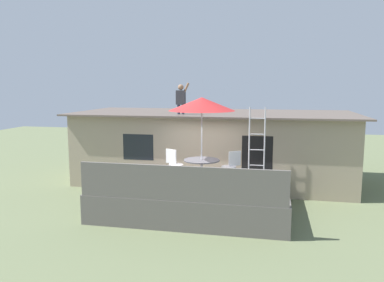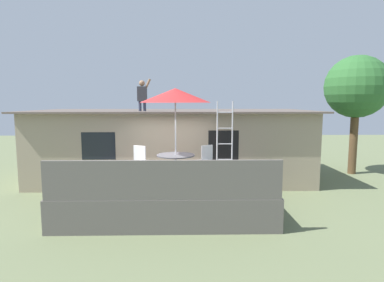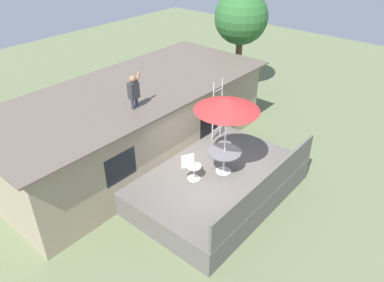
{
  "view_description": "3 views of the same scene",
  "coord_description": "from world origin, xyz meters",
  "px_view_note": "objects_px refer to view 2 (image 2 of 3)",
  "views": [
    {
      "loc": [
        2.18,
        -10.88,
        3.66
      ],
      "look_at": [
        -0.23,
        0.65,
        1.96
      ],
      "focal_mm": 35.86,
      "sensor_mm": 36.0,
      "label": 1
    },
    {
      "loc": [
        0.5,
        -8.86,
        2.97
      ],
      "look_at": [
        0.7,
        1.0,
        1.78
      ],
      "focal_mm": 30.16,
      "sensor_mm": 36.0,
      "label": 2
    },
    {
      "loc": [
        -7.57,
        -5.49,
        7.68
      ],
      "look_at": [
        0.3,
        1.17,
        1.36
      ],
      "focal_mm": 34.56,
      "sensor_mm": 36.0,
      "label": 3
    }
  ],
  "objects_px": {
    "step_ladder": "(225,136)",
    "patio_table": "(176,160)",
    "patio_umbrella": "(175,95)",
    "person_figure": "(142,93)",
    "backyard_tree": "(357,88)",
    "patio_chair_left": "(143,162)",
    "patio_chair_right": "(203,161)"
  },
  "relations": [
    {
      "from": "step_ladder",
      "to": "patio_chair_right",
      "type": "distance_m",
      "value": 1.31
    },
    {
      "from": "person_figure",
      "to": "patio_chair_right",
      "type": "bearing_deg",
      "value": -44.81
    },
    {
      "from": "person_figure",
      "to": "patio_chair_left",
      "type": "xyz_separation_m",
      "value": [
        0.26,
        -2.03,
        -2.01
      ]
    },
    {
      "from": "patio_chair_right",
      "to": "patio_chair_left",
      "type": "bearing_deg",
      "value": -33.08
    },
    {
      "from": "patio_umbrella",
      "to": "person_figure",
      "type": "xyz_separation_m",
      "value": [
        -1.21,
        2.53,
        0.12
      ]
    },
    {
      "from": "step_ladder",
      "to": "patio_table",
      "type": "bearing_deg",
      "value": -136.62
    },
    {
      "from": "patio_umbrella",
      "to": "person_figure",
      "type": "bearing_deg",
      "value": 115.5
    },
    {
      "from": "patio_table",
      "to": "backyard_tree",
      "type": "distance_m",
      "value": 8.73
    },
    {
      "from": "patio_table",
      "to": "step_ladder",
      "type": "relative_size",
      "value": 0.47
    },
    {
      "from": "patio_table",
      "to": "patio_chair_right",
      "type": "height_order",
      "value": "patio_chair_right"
    },
    {
      "from": "patio_table",
      "to": "patio_umbrella",
      "type": "distance_m",
      "value": 1.76
    },
    {
      "from": "patio_table",
      "to": "backyard_tree",
      "type": "xyz_separation_m",
      "value": [
        7.22,
        4.4,
        2.17
      ]
    },
    {
      "from": "patio_chair_right",
      "to": "backyard_tree",
      "type": "relative_size",
      "value": 0.19
    },
    {
      "from": "patio_umbrella",
      "to": "step_ladder",
      "type": "xyz_separation_m",
      "value": [
        1.51,
        1.43,
        -1.25
      ]
    },
    {
      "from": "step_ladder",
      "to": "patio_chair_right",
      "type": "xyz_separation_m",
      "value": [
        -0.72,
        -0.89,
        -0.64
      ]
    },
    {
      "from": "person_figure",
      "to": "patio_chair_right",
      "type": "distance_m",
      "value": 3.46
    },
    {
      "from": "backyard_tree",
      "to": "patio_chair_right",
      "type": "bearing_deg",
      "value": -149.06
    },
    {
      "from": "patio_chair_right",
      "to": "backyard_tree",
      "type": "xyz_separation_m",
      "value": [
        6.43,
        3.85,
        2.29
      ]
    },
    {
      "from": "patio_umbrella",
      "to": "step_ladder",
      "type": "height_order",
      "value": "patio_umbrella"
    },
    {
      "from": "patio_umbrella",
      "to": "backyard_tree",
      "type": "bearing_deg",
      "value": 31.35
    },
    {
      "from": "patio_chair_left",
      "to": "step_ladder",
      "type": "bearing_deg",
      "value": 48.57
    },
    {
      "from": "patio_table",
      "to": "patio_chair_left",
      "type": "xyz_separation_m",
      "value": [
        -0.95,
        0.5,
        -0.13
      ]
    },
    {
      "from": "patio_table",
      "to": "patio_chair_left",
      "type": "distance_m",
      "value": 1.08
    },
    {
      "from": "step_ladder",
      "to": "person_figure",
      "type": "xyz_separation_m",
      "value": [
        -2.72,
        1.1,
        1.37
      ]
    },
    {
      "from": "patio_table",
      "to": "patio_chair_right",
      "type": "xyz_separation_m",
      "value": [
        0.79,
        0.55,
        -0.13
      ]
    },
    {
      "from": "patio_chair_left",
      "to": "patio_chair_right",
      "type": "relative_size",
      "value": 1.0
    },
    {
      "from": "step_ladder",
      "to": "patio_chair_left",
      "type": "distance_m",
      "value": 2.71
    },
    {
      "from": "patio_chair_left",
      "to": "patio_umbrella",
      "type": "bearing_deg",
      "value": 0.0
    },
    {
      "from": "person_figure",
      "to": "patio_chair_left",
      "type": "relative_size",
      "value": 1.21
    },
    {
      "from": "person_figure",
      "to": "patio_chair_left",
      "type": "bearing_deg",
      "value": -82.7
    },
    {
      "from": "patio_umbrella",
      "to": "patio_chair_right",
      "type": "bearing_deg",
      "value": 34.53
    },
    {
      "from": "patio_umbrella",
      "to": "person_figure",
      "type": "height_order",
      "value": "person_figure"
    }
  ]
}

